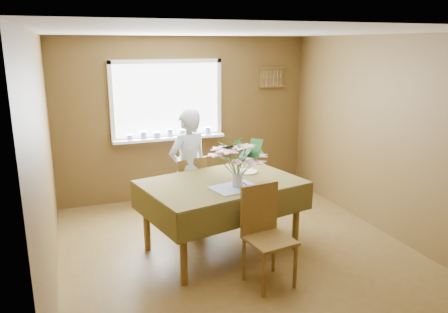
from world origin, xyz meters
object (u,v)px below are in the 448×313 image
object	(u,v)px
chair_far	(189,188)
flower_bouquet	(237,157)
dining_table	(221,190)
chair_near	(265,231)
seated_woman	(188,169)

from	to	relation	value
chair_far	flower_bouquet	xyz separation A→B (m)	(0.26, -1.06, 0.66)
dining_table	flower_bouquet	xyz separation A→B (m)	(0.10, -0.23, 0.44)
flower_bouquet	chair_near	bearing A→B (deg)	-83.31
dining_table	chair_near	xyz separation A→B (m)	(0.17, -0.82, -0.19)
dining_table	seated_woman	bearing A→B (deg)	90.00
chair_far	chair_near	world-z (taller)	chair_near
dining_table	seated_woman	distance (m)	0.81
chair_near	dining_table	bearing A→B (deg)	93.80
chair_far	chair_near	xyz separation A→B (m)	(0.32, -1.65, 0.03)
dining_table	seated_woman	world-z (taller)	seated_woman
chair_near	flower_bouquet	bearing A→B (deg)	88.48
chair_far	chair_near	distance (m)	1.68
chair_near	flower_bouquet	size ratio (longest dim) A/B	1.70
dining_table	chair_far	size ratio (longest dim) A/B	2.07
seated_woman	flower_bouquet	size ratio (longest dim) A/B	2.66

